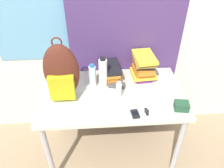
% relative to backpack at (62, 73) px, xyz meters
% --- Properties ---
extents(wall_back, '(6.00, 0.06, 2.50)m').
position_rel_backpack_xyz_m(wall_back, '(0.40, 0.46, 0.24)').
color(wall_back, silver).
rests_on(wall_back, ground_plane).
extents(curtain_blue, '(1.07, 0.04, 2.50)m').
position_rel_backpack_xyz_m(curtain_blue, '(0.57, 0.40, 0.24)').
color(curtain_blue, '#4C336B').
rests_on(curtain_blue, ground_plane).
extents(desk, '(1.26, 0.74, 0.78)m').
position_rel_backpack_xyz_m(desk, '(0.41, 0.00, -0.33)').
color(desk, beige).
rests_on(desk, ground_plane).
extents(backpack, '(0.29, 0.19, 0.55)m').
position_rel_backpack_xyz_m(backpack, '(0.00, 0.00, 0.00)').
color(backpack, '#512319').
rests_on(backpack, desk).
extents(book_stack_left, '(0.22, 0.29, 0.14)m').
position_rel_backpack_xyz_m(book_stack_left, '(0.40, 0.23, -0.16)').
color(book_stack_left, orange).
rests_on(book_stack_left, desk).
extents(book_stack_center, '(0.24, 0.29, 0.24)m').
position_rel_backpack_xyz_m(book_stack_center, '(0.72, 0.22, -0.11)').
color(book_stack_center, '#6B2370').
rests_on(book_stack_center, desk).
extents(water_bottle, '(0.06, 0.06, 0.23)m').
position_rel_backpack_xyz_m(water_bottle, '(0.24, 0.12, -0.13)').
color(water_bottle, silver).
rests_on(water_bottle, desk).
extents(sports_bottle, '(0.07, 0.07, 0.30)m').
position_rel_backpack_xyz_m(sports_bottle, '(0.34, 0.11, -0.09)').
color(sports_bottle, white).
rests_on(sports_bottle, desk).
extents(sunscreen_bottle, '(0.05, 0.05, 0.16)m').
position_rel_backpack_xyz_m(sunscreen_bottle, '(0.46, -0.05, -0.16)').
color(sunscreen_bottle, white).
rests_on(sunscreen_bottle, desk).
extents(cell_phone, '(0.07, 0.10, 0.02)m').
position_rel_backpack_xyz_m(cell_phone, '(0.57, -0.27, -0.23)').
color(cell_phone, black).
rests_on(cell_phone, desk).
extents(sunglasses_case, '(0.16, 0.08, 0.04)m').
position_rel_backpack_xyz_m(sunglasses_case, '(0.46, 0.09, -0.22)').
color(sunglasses_case, '#47474C').
rests_on(sunglasses_case, desk).
extents(camera_pouch, '(0.12, 0.11, 0.07)m').
position_rel_backpack_xyz_m(camera_pouch, '(0.95, -0.24, -0.20)').
color(camera_pouch, '#234C33').
rests_on(camera_pouch, desk).
extents(wristwatch, '(0.04, 0.08, 0.01)m').
position_rel_backpack_xyz_m(wristwatch, '(0.67, -0.25, -0.23)').
color(wristwatch, black).
rests_on(wristwatch, desk).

